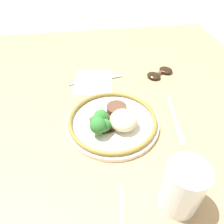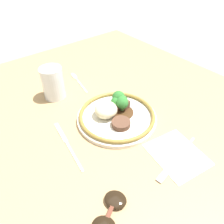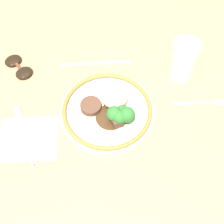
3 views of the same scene
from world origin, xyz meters
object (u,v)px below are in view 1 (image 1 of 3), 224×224
Objects in this scene: fork at (101,79)px; knife at (175,120)px; sunglasses at (160,73)px; juice_glass at (182,189)px; plate at (112,121)px.

fork is 0.30m from knife.
sunglasses is at bearing -178.62° from knife.
juice_glass is 0.25m from knife.
sunglasses is at bearing 166.09° from juice_glass.
juice_glass is (0.23, 0.10, 0.03)m from plate.
juice_glass is at bearing 22.30° from plate.
sunglasses is (-0.46, 0.12, -0.04)m from juice_glass.
plate is 2.15× the size of sunglasses.
juice_glass is 0.60× the size of fork.
knife is at bearing -35.73° from sunglasses.
knife is (-0.23, 0.08, -0.05)m from juice_glass.
plate is at bearing -82.56° from knife.
fork is at bearing -133.38° from knife.
knife is at bearing 88.69° from plate.
plate is 0.25m from juice_glass.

